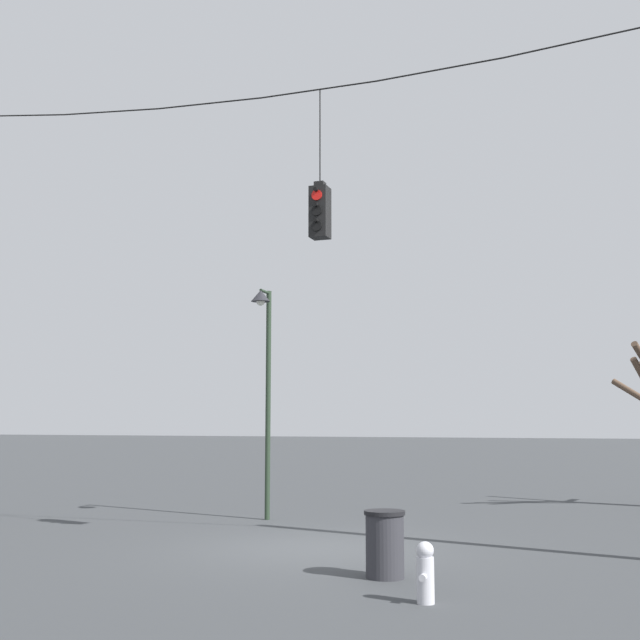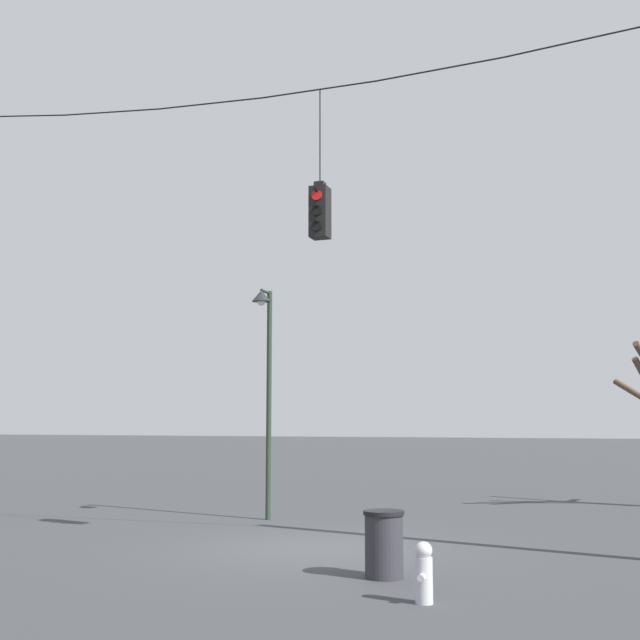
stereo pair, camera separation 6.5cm
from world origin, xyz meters
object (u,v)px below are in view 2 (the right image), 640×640
object	(u,v)px
traffic_light_near_right_pole	(320,211)
trash_bin	(384,544)
fire_hydrant	(424,572)
street_lamp	(266,355)

from	to	relation	value
traffic_light_near_right_pole	trash_bin	world-z (taller)	traffic_light_near_right_pole
traffic_light_near_right_pole	fire_hydrant	size ratio (longest dim) A/B	3.86
traffic_light_near_right_pole	trash_bin	bearing A→B (deg)	-51.59
fire_hydrant	trash_bin	xyz separation A→B (m)	(-0.90, 1.42, 0.10)
traffic_light_near_right_pole	trash_bin	size ratio (longest dim) A/B	3.05
traffic_light_near_right_pole	fire_hydrant	distance (m)	7.38
street_lamp	fire_hydrant	world-z (taller)	street_lamp
fire_hydrant	trash_bin	world-z (taller)	trash_bin
fire_hydrant	street_lamp	bearing A→B (deg)	126.78
fire_hydrant	traffic_light_near_right_pole	bearing A→B (deg)	126.15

